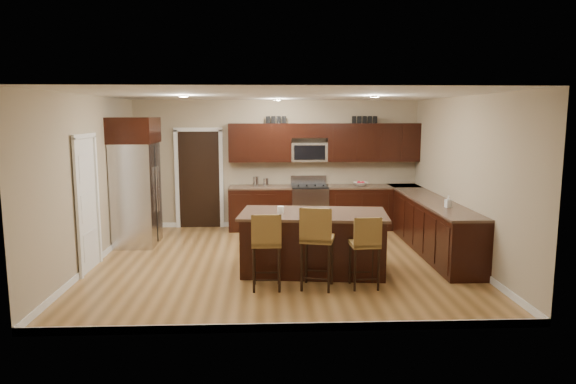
{
  "coord_description": "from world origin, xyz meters",
  "views": [
    {
      "loc": [
        -0.22,
        -8.16,
        2.39
      ],
      "look_at": [
        0.14,
        0.4,
        1.1
      ],
      "focal_mm": 32.0,
      "sensor_mm": 36.0,
      "label": 1
    }
  ],
  "objects_px": {
    "stool_mid": "(317,238)",
    "refrigerator": "(136,180)",
    "island": "(313,244)",
    "stool_right": "(366,244)",
    "range": "(309,207)",
    "stool_left": "(266,242)"
  },
  "relations": [
    {
      "from": "stool_left",
      "to": "refrigerator",
      "type": "xyz_separation_m",
      "value": [
        -2.39,
        2.65,
        0.53
      ]
    },
    {
      "from": "island",
      "to": "refrigerator",
      "type": "xyz_separation_m",
      "value": [
        -3.11,
        1.81,
        0.77
      ]
    },
    {
      "from": "stool_mid",
      "to": "refrigerator",
      "type": "height_order",
      "value": "refrigerator"
    },
    {
      "from": "island",
      "to": "stool_right",
      "type": "relative_size",
      "value": 2.27
    },
    {
      "from": "range",
      "to": "stool_right",
      "type": "height_order",
      "value": "range"
    },
    {
      "from": "stool_left",
      "to": "stool_mid",
      "type": "xyz_separation_m",
      "value": [
        0.69,
        -0.0,
        0.05
      ]
    },
    {
      "from": "range",
      "to": "island",
      "type": "bearing_deg",
      "value": -93.63
    },
    {
      "from": "island",
      "to": "stool_right",
      "type": "distance_m",
      "value": 1.08
    },
    {
      "from": "stool_right",
      "to": "refrigerator",
      "type": "distance_m",
      "value": 4.63
    },
    {
      "from": "range",
      "to": "stool_left",
      "type": "distance_m",
      "value": 3.91
    },
    {
      "from": "stool_mid",
      "to": "stool_right",
      "type": "bearing_deg",
      "value": 14.12
    },
    {
      "from": "range",
      "to": "island",
      "type": "height_order",
      "value": "range"
    },
    {
      "from": "refrigerator",
      "to": "range",
      "type": "bearing_deg",
      "value": 19.24
    },
    {
      "from": "stool_mid",
      "to": "refrigerator",
      "type": "distance_m",
      "value": 4.09
    },
    {
      "from": "stool_mid",
      "to": "island",
      "type": "bearing_deg",
      "value": 101.5
    },
    {
      "from": "stool_right",
      "to": "island",
      "type": "bearing_deg",
      "value": 124.94
    },
    {
      "from": "range",
      "to": "island",
      "type": "distance_m",
      "value": 2.96
    },
    {
      "from": "island",
      "to": "stool_mid",
      "type": "xyz_separation_m",
      "value": [
        -0.03,
        -0.85,
        0.3
      ]
    },
    {
      "from": "range",
      "to": "refrigerator",
      "type": "bearing_deg",
      "value": -160.76
    },
    {
      "from": "island",
      "to": "refrigerator",
      "type": "distance_m",
      "value": 3.68
    },
    {
      "from": "refrigerator",
      "to": "stool_left",
      "type": "bearing_deg",
      "value": -47.9
    },
    {
      "from": "stool_mid",
      "to": "range",
      "type": "bearing_deg",
      "value": 100.3
    }
  ]
}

